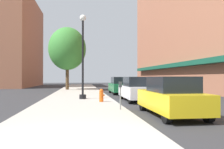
# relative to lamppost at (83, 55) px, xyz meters

# --- Properties ---
(ground_plane) EXTENTS (90.00, 90.00, 0.00)m
(ground_plane) POSITION_rel_lamppost_xyz_m (3.66, 7.18, -3.20)
(ground_plane) COLOR #2D2D30
(sidewalk_slab) EXTENTS (4.80, 50.00, 0.12)m
(sidewalk_slab) POSITION_rel_lamppost_xyz_m (-0.34, 8.18, -3.14)
(sidewalk_slab) COLOR #A8A399
(sidewalk_slab) RESTS_ON ground
(building_far_background) EXTENTS (6.80, 18.00, 15.42)m
(building_far_background) POSITION_rel_lamppost_xyz_m (-11.35, 26.18, 4.49)
(building_far_background) COLOR #9E6047
(building_far_background) RESTS_ON ground
(lamppost) EXTENTS (0.48, 0.48, 5.90)m
(lamppost) POSITION_rel_lamppost_xyz_m (0.00, 0.00, 0.00)
(lamppost) COLOR black
(lamppost) RESTS_ON sidewalk_slab
(fire_hydrant) EXTENTS (0.33, 0.26, 0.79)m
(fire_hydrant) POSITION_rel_lamppost_xyz_m (1.13, -2.05, -2.68)
(fire_hydrant) COLOR #E05614
(fire_hydrant) RESTS_ON sidewalk_slab
(parking_meter_near) EXTENTS (0.14, 0.09, 1.31)m
(parking_meter_near) POSITION_rel_lamppost_xyz_m (1.71, -5.59, -2.25)
(parking_meter_near) COLOR slate
(parking_meter_near) RESTS_ON sidewalk_slab
(tree_near) EXTENTS (4.57, 4.57, 7.65)m
(tree_near) POSITION_rel_lamppost_xyz_m (-1.82, 12.48, 1.93)
(tree_near) COLOR #4C3823
(tree_near) RESTS_ON sidewalk_slab
(car_yellow) EXTENTS (1.80, 4.30, 1.66)m
(car_yellow) POSITION_rel_lamppost_xyz_m (3.66, -6.86, -2.39)
(car_yellow) COLOR black
(car_yellow) RESTS_ON ground
(car_white) EXTENTS (1.80, 4.30, 1.66)m
(car_white) POSITION_rel_lamppost_xyz_m (3.66, -0.82, -2.39)
(car_white) COLOR black
(car_white) RESTS_ON ground
(car_green) EXTENTS (1.80, 4.30, 1.66)m
(car_green) POSITION_rel_lamppost_xyz_m (3.66, 6.02, -2.39)
(car_green) COLOR black
(car_green) RESTS_ON ground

